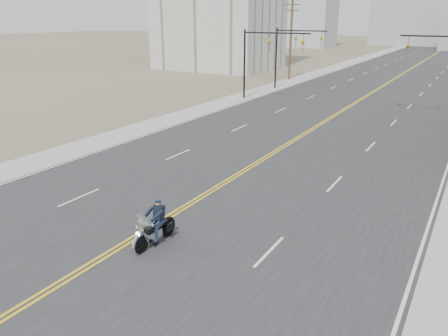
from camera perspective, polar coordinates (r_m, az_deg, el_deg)
name	(u,v)px	position (r m, az deg, el deg)	size (l,w,h in m)	color
ground_plane	(90,265)	(16.30, -17.05, -12.07)	(400.00, 400.00, 0.00)	#776D56
road	(411,69)	(80.20, 23.19, 11.79)	(20.00, 200.00, 0.01)	#303033
sidewalk_left	(342,65)	(82.54, 15.13, 12.82)	(3.00, 200.00, 0.01)	#A5A5A0
traffic_mast_left	(262,51)	(45.67, 5.03, 14.98)	(7.10, 0.26, 7.00)	black
traffic_mast_far	(290,47)	(53.11, 8.59, 15.35)	(6.10, 0.26, 7.00)	black
utility_pole_left	(291,38)	(61.68, 8.72, 16.41)	(2.20, 0.30, 10.50)	brown
haze_bldg_a	(308,6)	(132.26, 10.98, 20.05)	(14.00, 12.00, 22.00)	#B7BCC6
haze_bldg_d	(411,0)	(150.86, 23.27, 19.54)	(20.00, 15.00, 26.00)	#ADB2B7
haze_bldg_f	(280,17)	(151.75, 7.35, 18.94)	(12.00, 12.00, 16.00)	#ADB2B7
motorcyclist	(154,224)	(16.73, -9.13, -7.19)	(0.95, 2.21, 1.72)	black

